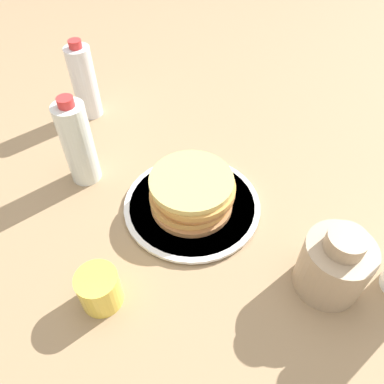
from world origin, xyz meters
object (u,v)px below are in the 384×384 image
(cream_jug, at_px, (334,265))
(water_bottle_near, at_px, (84,82))
(water_bottle_mid, at_px, (78,143))
(pancake_stack, at_px, (192,191))
(juice_glass, at_px, (99,289))
(plate, at_px, (192,205))

(cream_jug, relative_size, water_bottle_near, 0.70)
(cream_jug, distance_m, water_bottle_mid, 0.53)
(cream_jug, distance_m, water_bottle_near, 0.70)
(pancake_stack, bearing_deg, juice_glass, -57.80)
(plate, xyz_separation_m, cream_jug, (0.24, 0.15, 0.05))
(juice_glass, bearing_deg, water_bottle_mid, 174.15)
(plate, bearing_deg, water_bottle_mid, -132.58)
(cream_jug, bearing_deg, water_bottle_mid, -140.77)
(juice_glass, bearing_deg, water_bottle_near, 170.79)
(plate, distance_m, cream_jug, 0.29)
(plate, distance_m, juice_glass, 0.25)
(water_bottle_mid, bearing_deg, water_bottle_near, 166.45)
(plate, xyz_separation_m, water_bottle_mid, (-0.17, -0.18, 0.09))
(juice_glass, height_order, cream_jug, cream_jug)
(plate, relative_size, juice_glass, 3.88)
(plate, bearing_deg, juice_glass, -58.13)
(juice_glass, bearing_deg, pancake_stack, 122.20)
(pancake_stack, bearing_deg, water_bottle_near, -161.74)
(pancake_stack, xyz_separation_m, water_bottle_mid, (-0.17, -0.19, 0.05))
(juice_glass, height_order, water_bottle_mid, water_bottle_mid)
(water_bottle_mid, bearing_deg, cream_jug, 39.23)
(pancake_stack, distance_m, cream_jug, 0.29)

